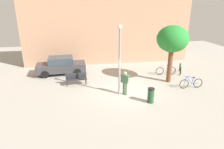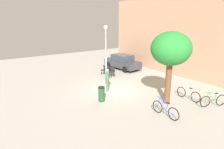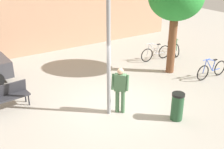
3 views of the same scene
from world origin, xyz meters
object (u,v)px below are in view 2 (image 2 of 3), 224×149
object	(u,v)px
person_by_lamppost	(107,78)
plaza_tree	(171,50)
bicycle_silver	(188,94)
parked_car_charcoal	(122,62)
bicycle_blue	(165,110)
lamppost	(106,53)
park_bench	(108,70)
trash_bin	(101,94)
bicycle_green	(213,100)

from	to	relation	value
person_by_lamppost	plaza_tree	world-z (taller)	plaza_tree
bicycle_silver	parked_car_charcoal	size ratio (longest dim) A/B	0.42
person_by_lamppost	bicycle_blue	bearing A→B (deg)	3.05
lamppost	bicycle_silver	distance (m)	6.28
park_bench	bicycle_blue	distance (m)	8.64
plaza_tree	bicycle_blue	world-z (taller)	plaza_tree
lamppost	bicycle_silver	size ratio (longest dim) A/B	2.61
plaza_tree	trash_bin	size ratio (longest dim) A/B	4.59
plaza_tree	bicycle_blue	xyz separation A→B (m)	(1.07, -1.50, -3.00)
lamppost	bicycle_blue	size ratio (longest dim) A/B	2.61
lamppost	bicycle_blue	world-z (taller)	lamppost
person_by_lamppost	bicycle_blue	world-z (taller)	person_by_lamppost
parked_car_charcoal	trash_bin	xyz separation A→B (m)	(5.95, -6.56, -0.29)
lamppost	plaza_tree	size ratio (longest dim) A/B	1.06
bicycle_blue	bicycle_green	world-z (taller)	same
lamppost	trash_bin	distance (m)	3.23
bicycle_green	lamppost	bearing A→B (deg)	-151.32
lamppost	parked_car_charcoal	size ratio (longest dim) A/B	1.10
park_bench	trash_bin	world-z (taller)	trash_bin
person_by_lamppost	bicycle_silver	bearing A→B (deg)	36.83
parked_car_charcoal	lamppost	bearing A→B (deg)	-49.81
bicycle_blue	bicycle_green	xyz separation A→B (m)	(0.90, 3.35, 0.00)
bicycle_blue	person_by_lamppost	bearing A→B (deg)	-176.95
bicycle_blue	trash_bin	size ratio (longest dim) A/B	1.86
trash_bin	park_bench	bearing A→B (deg)	140.82
trash_bin	parked_car_charcoal	bearing A→B (deg)	132.23
bicycle_blue	bicycle_green	distance (m)	3.47
park_bench	plaza_tree	xyz separation A→B (m)	(7.31, -0.61, 2.84)
person_by_lamppost	trash_bin	world-z (taller)	person_by_lamppost
park_bench	plaza_tree	size ratio (longest dim) A/B	0.37
bicycle_blue	parked_car_charcoal	world-z (taller)	parked_car_charcoal
lamppost	bicycle_blue	xyz separation A→B (m)	(5.46, 0.13, -2.37)
plaza_tree	lamppost	bearing A→B (deg)	-159.67
bicycle_blue	trash_bin	distance (m)	4.10
lamppost	bicycle_silver	world-z (taller)	lamppost
park_bench	bicycle_green	xyz separation A→B (m)	(9.29, 1.25, -0.16)
park_bench	trash_bin	bearing A→B (deg)	-39.18
lamppost	bicycle_green	size ratio (longest dim) A/B	2.83
lamppost	plaza_tree	world-z (taller)	lamppost
person_by_lamppost	trash_bin	xyz separation A→B (m)	(1.35, -1.40, -0.48)
person_by_lamppost	parked_car_charcoal	size ratio (longest dim) A/B	0.39
bicycle_green	parked_car_charcoal	xyz separation A→B (m)	(-10.60, 1.53, 0.39)
bicycle_green	parked_car_charcoal	distance (m)	10.71
plaza_tree	park_bench	bearing A→B (deg)	175.24
parked_car_charcoal	trash_bin	distance (m)	8.86
person_by_lamppost	park_bench	size ratio (longest dim) A/B	1.02
plaza_tree	parked_car_charcoal	world-z (taller)	plaza_tree
person_by_lamppost	park_bench	distance (m)	4.08
bicycle_silver	bicycle_green	distance (m)	1.54
person_by_lamppost	parked_car_charcoal	world-z (taller)	person_by_lamppost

